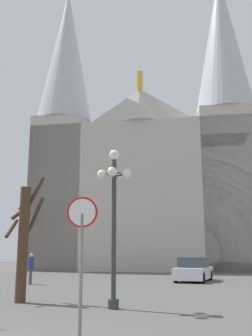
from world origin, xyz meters
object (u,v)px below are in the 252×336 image
Objects in this scene: cathedral at (145,167)px; stop_sign at (82,239)px; street_lamp at (114,204)px; bare_tree at (24,238)px; parked_car_near_white at (194,270)px; pedestrian_walking at (31,266)px.

stop_sign is (1.21, -30.65, -8.27)m from cathedral.
bare_tree is at bearing 162.88° from street_lamp.
parked_car_near_white is (4.20, -13.88, -9.70)m from cathedral.
stop_sign is at bearing -56.73° from bare_tree.
street_lamp is at bearing -54.48° from pedestrian_walking.
bare_tree is at bearing -95.54° from cathedral.
pedestrian_walking is (-2.59, 7.60, -1.29)m from bare_tree.
cathedral is 27.15m from street_lamp.
bare_tree reaches higher than parked_car_near_white.
cathedral is at bearing 73.96° from pedestrian_walking.
cathedral is 7.13× the size of parked_car_near_white.
cathedral is 5.92× the size of street_lamp.
cathedral reaches higher than parked_car_near_white.
stop_sign reaches higher than pedestrian_walking.
cathedral is 6.71× the size of bare_tree.
stop_sign is 14.60m from pedestrian_walking.
bare_tree is at bearing -71.16° from pedestrian_walking.
bare_tree is 8.14m from pedestrian_walking.
bare_tree reaches higher than stop_sign.
stop_sign is at bearing -87.74° from cathedral.
pedestrian_walking is (-9.23, -3.61, 0.35)m from parked_car_near_white.
street_lamp is 3.96m from bare_tree.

